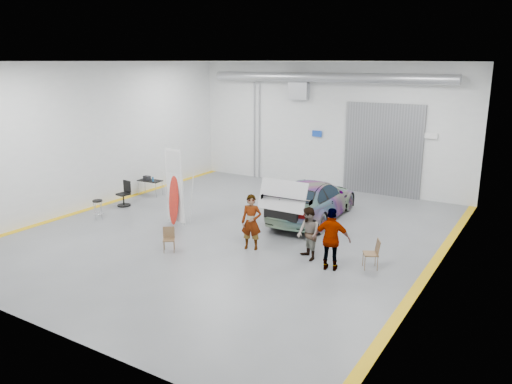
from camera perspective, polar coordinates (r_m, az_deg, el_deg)
The scene contains 13 objects.
ground at distance 18.23m, azimuth -2.35°, elevation -4.54°, with size 16.00×16.00×0.00m, color slate.
room_shell at distance 19.08m, azimuth 1.89°, elevation 8.90°, with size 14.02×16.18×6.01m.
sedan_car at distance 19.61m, azimuth 6.47°, elevation -0.87°, with size 2.17×5.33×1.54m, color white.
person_a at distance 16.30m, azimuth -0.53°, elevation -3.46°, with size 0.67×0.44×1.84m, color #865A49.
person_b at distance 15.56m, azimuth 6.01°, elevation -4.77°, with size 0.82×0.63×1.67m, color slate.
person_c at distance 14.84m, azimuth 8.65°, elevation -5.37°, with size 1.10×0.45×1.90m, color #9B4E33.
surfboard_display at distance 18.91m, azimuth -9.28°, elevation -0.07°, with size 0.87×0.29×3.07m.
folding_chair_near at distance 16.54m, azimuth -9.89°, elevation -5.89°, with size 0.52×0.57×0.79m.
folding_chair_far at distance 15.39m, azimuth 12.94°, elevation -7.51°, with size 0.57×0.69×0.91m.
shop_stool at distance 20.42m, azimuth -17.59°, elevation -1.97°, with size 0.40×0.40×0.79m.
work_table at distance 23.56m, azimuth -12.11°, elevation 1.34°, with size 1.14×0.63×0.90m.
office_chair at distance 22.04m, azimuth -14.80°, elevation -0.35°, with size 0.57×0.57×1.06m.
trunk_lid at distance 17.32m, azimuth 3.13°, elevation -0.17°, with size 1.80×1.09×0.04m, color silver.
Camera 1 is at (9.64, -14.27, 5.99)m, focal length 35.00 mm.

